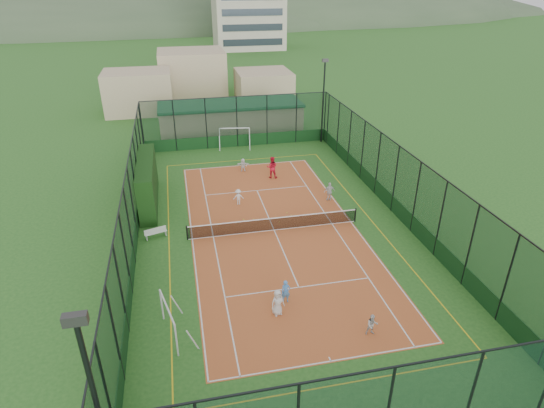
{
  "coord_description": "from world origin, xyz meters",
  "views": [
    {
      "loc": [
        -5.72,
        -25.92,
        15.59
      ],
      "look_at": [
        0.19,
        1.56,
        1.2
      ],
      "focal_mm": 30.0,
      "sensor_mm": 36.0,
      "label": 1
    }
  ],
  "objects_px": {
    "futsal_goal_far": "(235,138)",
    "child_far_left": "(238,197)",
    "futsal_goal_near": "(169,322)",
    "coach": "(272,167)",
    "child_near_left": "(278,302)",
    "child_far_back": "(243,165)",
    "child_near_mid": "(286,291)",
    "white_bench": "(156,232)",
    "child_near_right": "(372,325)",
    "child_far_right": "(330,191)",
    "floodlight_ne": "(323,102)",
    "clubhouse": "(231,117)"
  },
  "relations": [
    {
      "from": "futsal_goal_far",
      "to": "child_far_left",
      "type": "height_order",
      "value": "futsal_goal_far"
    },
    {
      "from": "floodlight_ne",
      "to": "child_near_mid",
      "type": "distance_m",
      "value": 26.09
    },
    {
      "from": "futsal_goal_far",
      "to": "child_far_left",
      "type": "bearing_deg",
      "value": -87.92
    },
    {
      "from": "white_bench",
      "to": "child_near_right",
      "type": "height_order",
      "value": "child_near_right"
    },
    {
      "from": "floodlight_ne",
      "to": "child_near_right",
      "type": "xyz_separation_m",
      "value": [
        -6.14,
        -27.25,
        -3.55
      ]
    },
    {
      "from": "white_bench",
      "to": "child_near_mid",
      "type": "height_order",
      "value": "child_near_mid"
    },
    {
      "from": "floodlight_ne",
      "to": "child_near_left",
      "type": "height_order",
      "value": "floodlight_ne"
    },
    {
      "from": "clubhouse",
      "to": "white_bench",
      "type": "distance_m",
      "value": 22.68
    },
    {
      "from": "child_near_right",
      "to": "child_far_left",
      "type": "relative_size",
      "value": 0.92
    },
    {
      "from": "child_near_left",
      "to": "child_far_back",
      "type": "height_order",
      "value": "child_near_left"
    },
    {
      "from": "white_bench",
      "to": "futsal_goal_near",
      "type": "bearing_deg",
      "value": -102.43
    },
    {
      "from": "futsal_goal_far",
      "to": "child_near_left",
      "type": "xyz_separation_m",
      "value": [
        -1.33,
        -25.11,
        -0.24
      ]
    },
    {
      "from": "child_near_left",
      "to": "child_far_left",
      "type": "xyz_separation_m",
      "value": [
        -0.15,
        12.59,
        -0.11
      ]
    },
    {
      "from": "child_near_mid",
      "to": "child_near_right",
      "type": "bearing_deg",
      "value": -39.03
    },
    {
      "from": "white_bench",
      "to": "child_far_back",
      "type": "relative_size",
      "value": 1.26
    },
    {
      "from": "child_far_left",
      "to": "child_near_mid",
      "type": "bearing_deg",
      "value": 96.79
    },
    {
      "from": "child_near_left",
      "to": "child_near_right",
      "type": "distance_m",
      "value": 4.73
    },
    {
      "from": "child_far_right",
      "to": "white_bench",
      "type": "bearing_deg",
      "value": 10.93
    },
    {
      "from": "white_bench",
      "to": "child_near_mid",
      "type": "bearing_deg",
      "value": -67.34
    },
    {
      "from": "white_bench",
      "to": "child_far_left",
      "type": "distance_m",
      "value": 7.0
    },
    {
      "from": "child_near_mid",
      "to": "white_bench",
      "type": "bearing_deg",
      "value": 133.88
    },
    {
      "from": "futsal_goal_far",
      "to": "child_far_right",
      "type": "relative_size",
      "value": 2.06
    },
    {
      "from": "child_near_right",
      "to": "futsal_goal_far",
      "type": "bearing_deg",
      "value": 103.31
    },
    {
      "from": "futsal_goal_far",
      "to": "child_near_right",
      "type": "bearing_deg",
      "value": -75.41
    },
    {
      "from": "child_near_mid",
      "to": "child_far_right",
      "type": "relative_size",
      "value": 0.88
    },
    {
      "from": "white_bench",
      "to": "coach",
      "type": "xyz_separation_m",
      "value": [
        9.51,
        7.94,
        0.54
      ]
    },
    {
      "from": "futsal_goal_near",
      "to": "coach",
      "type": "distance_m",
      "value": 19.5
    },
    {
      "from": "futsal_goal_far",
      "to": "child_near_left",
      "type": "height_order",
      "value": "futsal_goal_far"
    },
    {
      "from": "white_bench",
      "to": "futsal_goal_near",
      "type": "distance_m",
      "value": 9.55
    },
    {
      "from": "floodlight_ne",
      "to": "coach",
      "type": "xyz_separation_m",
      "value": [
        -6.89,
        -7.92,
        -3.18
      ]
    },
    {
      "from": "white_bench",
      "to": "child_far_back",
      "type": "height_order",
      "value": "child_far_back"
    },
    {
      "from": "child_near_mid",
      "to": "child_far_left",
      "type": "bearing_deg",
      "value": 97.89
    },
    {
      "from": "child_near_mid",
      "to": "child_near_left",
      "type": "bearing_deg",
      "value": -121.93
    },
    {
      "from": "child_near_right",
      "to": "child_far_right",
      "type": "bearing_deg",
      "value": 87.08
    },
    {
      "from": "futsal_goal_near",
      "to": "child_far_back",
      "type": "height_order",
      "value": "futsal_goal_near"
    },
    {
      "from": "futsal_goal_far",
      "to": "child_far_left",
      "type": "distance_m",
      "value": 12.61
    },
    {
      "from": "futsal_goal_far",
      "to": "coach",
      "type": "xyz_separation_m",
      "value": [
        2.01,
        -8.15,
        -0.03
      ]
    },
    {
      "from": "futsal_goal_near",
      "to": "coach",
      "type": "height_order",
      "value": "coach"
    },
    {
      "from": "clubhouse",
      "to": "white_bench",
      "type": "xyz_separation_m",
      "value": [
        -7.8,
        -21.26,
        -1.17
      ]
    },
    {
      "from": "futsal_goal_far",
      "to": "child_near_right",
      "type": "distance_m",
      "value": 27.62
    },
    {
      "from": "futsal_goal_far",
      "to": "child_near_left",
      "type": "relative_size",
      "value": 2.09
    },
    {
      "from": "child_near_right",
      "to": "child_near_left",
      "type": "bearing_deg",
      "value": 157.54
    },
    {
      "from": "coach",
      "to": "child_near_mid",
      "type": "bearing_deg",
      "value": 94.67
    },
    {
      "from": "floodlight_ne",
      "to": "white_bench",
      "type": "distance_m",
      "value": 23.12
    },
    {
      "from": "clubhouse",
      "to": "child_far_back",
      "type": "bearing_deg",
      "value": -92.3
    },
    {
      "from": "child_near_left",
      "to": "child_far_right",
      "type": "bearing_deg",
      "value": 48.14
    },
    {
      "from": "futsal_goal_near",
      "to": "child_near_mid",
      "type": "relative_size",
      "value": 2.17
    },
    {
      "from": "futsal_goal_near",
      "to": "child_near_left",
      "type": "xyz_separation_m",
      "value": [
        5.38,
        0.48,
        -0.17
      ]
    },
    {
      "from": "child_far_left",
      "to": "coach",
      "type": "xyz_separation_m",
      "value": [
        3.5,
        4.37,
        0.32
      ]
    },
    {
      "from": "clubhouse",
      "to": "coach",
      "type": "distance_m",
      "value": 13.45
    }
  ]
}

